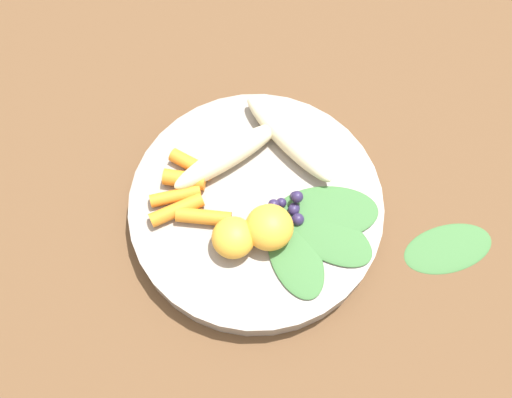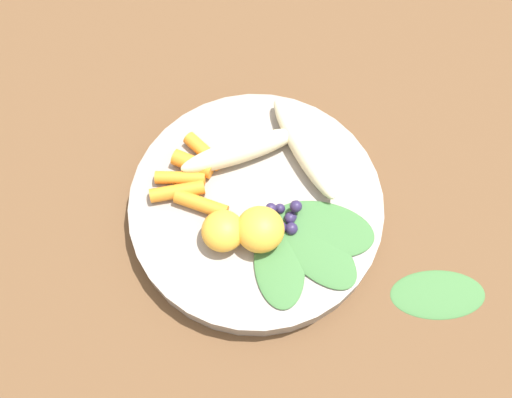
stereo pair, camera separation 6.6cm
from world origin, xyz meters
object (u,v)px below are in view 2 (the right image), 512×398
Objects in this scene: banana_peeled_right at (306,150)px; bowl at (256,208)px; banana_peeled_left at (240,151)px; orange_segment_near at (260,229)px; kale_leaf_stray at (438,294)px.

bowl is at bearing 110.22° from banana_peeled_right.
banana_peeled_left is 2.73× the size of orange_segment_near.
bowl is at bearing -42.34° from orange_segment_near.
banana_peeled_left is at bearing 142.79° from kale_leaf_stray.
banana_peeled_left and banana_peeled_right have the same top height.
bowl is at bearing 152.37° from kale_leaf_stray.
kale_leaf_stray is at bearing 124.52° from banana_peeled_left.
banana_peeled_right is (-0.00, -0.08, 0.03)m from bowl.
banana_peeled_left is (0.05, -0.03, 0.03)m from bowl.
banana_peeled_left is 1.35× the size of kale_leaf_stray.
banana_peeled_left is at bearing -35.95° from orange_segment_near.
kale_leaf_stray is (-0.18, -0.08, -0.05)m from orange_segment_near.
bowl is 5.51× the size of orange_segment_near.
banana_peeled_left is 0.27m from kale_leaf_stray.
bowl is 2.02× the size of banana_peeled_left.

